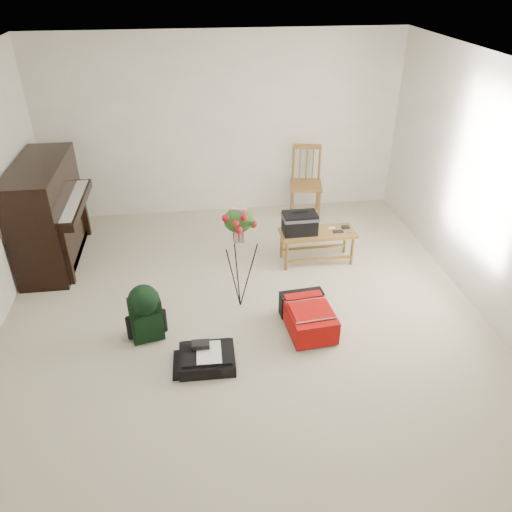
{
  "coord_description": "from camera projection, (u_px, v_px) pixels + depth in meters",
  "views": [
    {
      "loc": [
        -0.42,
        -4.06,
        3.28
      ],
      "look_at": [
        0.16,
        0.35,
        0.59
      ],
      "focal_mm": 35.0,
      "sensor_mm": 36.0,
      "label": 1
    }
  ],
  "objects": [
    {
      "name": "dining_chair",
      "position": [
        306.0,
        183.0,
        7.13
      ],
      "size": [
        0.5,
        0.5,
        1.01
      ],
      "rotation": [
        0.0,
        0.0,
        -0.17
      ],
      "color": "olive",
      "rests_on": "floor"
    },
    {
      "name": "ceiling",
      "position": [
        242.0,
        72.0,
        3.9
      ],
      "size": [
        5.0,
        5.5,
        0.01
      ],
      "primitive_type": "cube",
      "color": "white",
      "rests_on": "wall_back"
    },
    {
      "name": "green_backpack",
      "position": [
        145.0,
        311.0,
        4.82
      ],
      "size": [
        0.34,
        0.31,
        0.61
      ],
      "rotation": [
        0.0,
        0.0,
        0.23
      ],
      "color": "black",
      "rests_on": "floor"
    },
    {
      "name": "floor",
      "position": [
        245.0,
        323.0,
        5.19
      ],
      "size": [
        5.0,
        5.5,
        0.01
      ],
      "primitive_type": "cube",
      "color": "#B9B195",
      "rests_on": "ground"
    },
    {
      "name": "flower_stand",
      "position": [
        239.0,
        259.0,
        5.15
      ],
      "size": [
        0.48,
        0.48,
        1.21
      ],
      "rotation": [
        0.0,
        0.0,
        -0.31
      ],
      "color": "black",
      "rests_on": "floor"
    },
    {
      "name": "piano",
      "position": [
        49.0,
        215.0,
        5.99
      ],
      "size": [
        0.71,
        1.5,
        1.25
      ],
      "color": "black",
      "rests_on": "floor"
    },
    {
      "name": "wall_back",
      "position": [
        222.0,
        127.0,
        6.88
      ],
      "size": [
        5.0,
        0.04,
        2.5
      ],
      "primitive_type": "cube",
      "color": "white",
      "rests_on": "floor"
    },
    {
      "name": "red_suitcase",
      "position": [
        307.0,
        314.0,
        5.08
      ],
      "size": [
        0.49,
        0.69,
        0.28
      ],
      "rotation": [
        0.0,
        0.0,
        0.09
      ],
      "color": "red",
      "rests_on": "floor"
    },
    {
      "name": "wall_right",
      "position": [
        500.0,
        200.0,
        4.82
      ],
      "size": [
        0.04,
        5.5,
        2.5
      ],
      "primitive_type": "cube",
      "color": "white",
      "rests_on": "floor"
    },
    {
      "name": "bench",
      "position": [
        305.0,
        226.0,
        5.98
      ],
      "size": [
        0.92,
        0.38,
        0.7
      ],
      "rotation": [
        0.0,
        0.0,
        0.02
      ],
      "color": "olive",
      "rests_on": "floor"
    },
    {
      "name": "black_duffel",
      "position": [
        207.0,
        358.0,
        4.63
      ],
      "size": [
        0.52,
        0.42,
        0.22
      ],
      "rotation": [
        0.0,
        0.0,
        -0.02
      ],
      "color": "black",
      "rests_on": "floor"
    }
  ]
}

